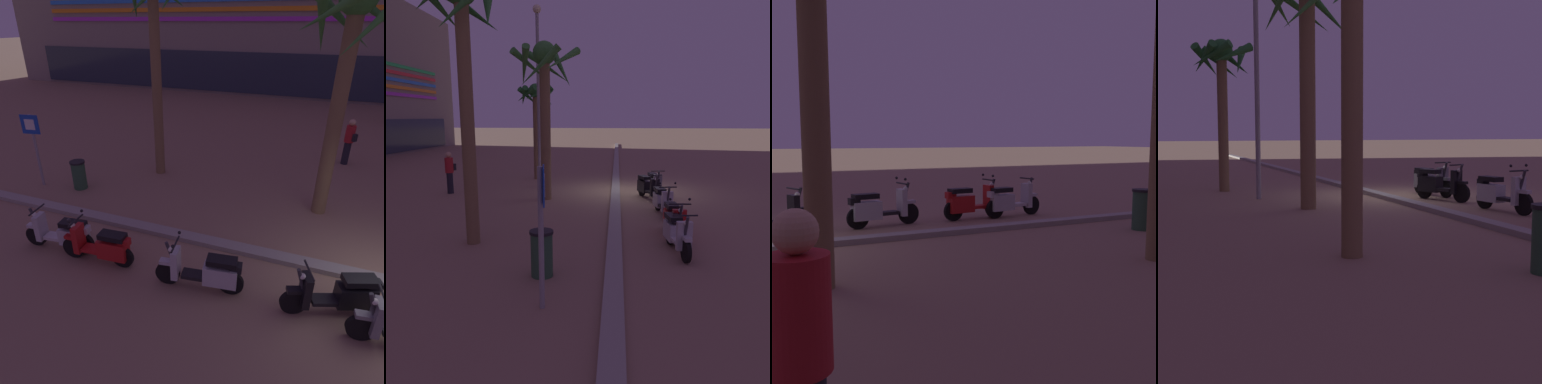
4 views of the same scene
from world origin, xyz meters
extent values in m
plane|color=#93755B|center=(0.00, 0.00, 0.00)|extent=(200.00, 200.00, 0.00)
cube|color=gray|center=(0.00, 0.55, 0.06)|extent=(60.00, 0.36, 0.12)
cylinder|color=black|center=(-8.36, -1.03, 0.26)|extent=(0.53, 0.17, 0.52)
cylinder|color=black|center=(-7.10, -0.85, 0.26)|extent=(0.53, 0.17, 0.52)
cube|color=silver|center=(-7.78, -0.95, 0.32)|extent=(0.63, 0.36, 0.08)
cube|color=silver|center=(-7.32, -0.88, 0.41)|extent=(0.72, 0.41, 0.42)
cube|color=black|center=(-7.30, -0.88, 0.75)|extent=(0.64, 0.38, 0.12)
cube|color=silver|center=(-8.18, -1.00, 0.55)|extent=(0.19, 0.36, 0.66)
cube|color=silver|center=(-8.36, -1.03, 0.55)|extent=(0.34, 0.20, 0.08)
cylinder|color=#333338|center=(-8.26, -1.02, 0.70)|extent=(0.29, 0.11, 0.69)
cylinder|color=black|center=(-8.18, -1.00, 1.02)|extent=(0.12, 0.56, 0.04)
sphere|color=white|center=(-8.28, -1.02, 0.88)|extent=(0.12, 0.12, 0.12)
cube|color=silver|center=(-7.02, -0.84, 0.65)|extent=(0.27, 0.23, 0.16)
cylinder|color=black|center=(-7.19, -1.09, 0.26)|extent=(0.53, 0.14, 0.52)
cylinder|color=black|center=(-5.94, -0.98, 0.26)|extent=(0.53, 0.14, 0.52)
cube|color=red|center=(-6.62, -1.04, 0.32)|extent=(0.62, 0.33, 0.08)
cube|color=red|center=(-6.16, -1.00, 0.43)|extent=(0.70, 0.38, 0.43)
cube|color=black|center=(-6.14, -1.00, 0.78)|extent=(0.62, 0.35, 0.12)
cube|color=red|center=(-7.01, -1.07, 0.55)|extent=(0.17, 0.35, 0.66)
cube|color=red|center=(-7.19, -1.09, 0.55)|extent=(0.33, 0.19, 0.08)
cylinder|color=#333338|center=(-7.09, -1.08, 0.70)|extent=(0.29, 0.09, 0.69)
cylinder|color=black|center=(-7.01, -1.07, 1.02)|extent=(0.09, 0.56, 0.04)
sphere|color=white|center=(-7.11, -1.08, 0.88)|extent=(0.12, 0.12, 0.12)
cube|color=red|center=(-5.86, -0.97, 0.68)|extent=(0.26, 0.22, 0.16)
sphere|color=black|center=(-6.97, -1.31, 1.14)|extent=(0.07, 0.07, 0.07)
sphere|color=black|center=(-7.01, -0.83, 1.14)|extent=(0.07, 0.07, 0.07)
cylinder|color=black|center=(-4.77, -1.10, 0.26)|extent=(0.53, 0.17, 0.52)
cylinder|color=black|center=(-3.46, -0.91, 0.26)|extent=(0.53, 0.17, 0.52)
cube|color=black|center=(-4.17, -1.01, 0.32)|extent=(0.63, 0.36, 0.08)
cube|color=silver|center=(-3.68, -0.94, 0.42)|extent=(0.72, 0.41, 0.43)
cube|color=black|center=(-3.66, -0.94, 0.76)|extent=(0.64, 0.38, 0.12)
cube|color=silver|center=(-4.59, -1.07, 0.55)|extent=(0.19, 0.36, 0.66)
cube|color=silver|center=(-4.77, -1.10, 0.55)|extent=(0.34, 0.20, 0.08)
cylinder|color=#333338|center=(-4.67, -1.08, 0.70)|extent=(0.29, 0.11, 0.69)
cylinder|color=black|center=(-4.59, -1.07, 1.02)|extent=(0.12, 0.56, 0.04)
sphere|color=white|center=(-4.69, -1.09, 0.88)|extent=(0.12, 0.12, 0.12)
cube|color=black|center=(-3.38, -0.90, 0.66)|extent=(0.27, 0.23, 0.16)
sphere|color=black|center=(-4.54, -1.31, 1.14)|extent=(0.07, 0.07, 0.07)
sphere|color=black|center=(-4.61, -0.83, 1.14)|extent=(0.07, 0.07, 0.07)
cylinder|color=black|center=(-2.22, -0.99, 0.26)|extent=(0.52, 0.28, 0.52)
cylinder|color=black|center=(-0.97, -0.52, 0.26)|extent=(0.52, 0.28, 0.52)
cube|color=black|center=(-1.65, -0.77, 0.32)|extent=(0.66, 0.47, 0.08)
cube|color=black|center=(-1.18, -0.59, 0.44)|extent=(0.75, 0.54, 0.44)
cube|color=black|center=(-1.16, -0.59, 0.79)|extent=(0.67, 0.49, 0.12)
cube|color=black|center=(-2.06, -0.92, 0.55)|extent=(0.25, 0.37, 0.66)
cube|color=black|center=(-2.22, -0.99, 0.55)|extent=(0.36, 0.26, 0.08)
cylinder|color=#333338|center=(-2.13, -0.95, 0.70)|extent=(0.29, 0.17, 0.69)
cylinder|color=black|center=(-2.06, -0.92, 1.02)|extent=(0.23, 0.54, 0.04)
sphere|color=white|center=(-2.15, -0.96, 0.88)|extent=(0.12, 0.12, 0.12)
cube|color=black|center=(-0.90, -0.49, 0.69)|extent=(0.30, 0.27, 0.16)
cylinder|color=black|center=(-1.07, -1.17, 0.26)|extent=(0.53, 0.17, 0.52)
cylinder|color=black|center=(0.23, -0.99, 0.26)|extent=(0.53, 0.17, 0.52)
cube|color=black|center=(-0.47, -1.09, 0.32)|extent=(0.63, 0.36, 0.08)
cube|color=slate|center=(0.01, -1.02, 0.41)|extent=(0.72, 0.41, 0.42)
cube|color=black|center=(0.03, -1.02, 0.75)|extent=(0.64, 0.38, 0.12)
cube|color=slate|center=(-0.89, -1.15, 0.55)|extent=(0.19, 0.36, 0.66)
cube|color=slate|center=(-1.07, -1.17, 0.55)|extent=(0.34, 0.20, 0.08)
cylinder|color=#333338|center=(-0.97, -1.16, 0.70)|extent=(0.29, 0.11, 0.69)
cylinder|color=black|center=(-0.89, -1.15, 1.02)|extent=(0.12, 0.56, 0.04)
sphere|color=white|center=(-0.99, -1.16, 0.88)|extent=(0.12, 0.12, 0.12)
cube|color=black|center=(0.30, -0.98, 0.65)|extent=(0.27, 0.23, 0.16)
cylinder|color=#939399|center=(-10.73, 1.73, 1.20)|extent=(0.09, 0.09, 2.40)
cube|color=#1947B7|center=(-10.72, 1.68, 2.10)|extent=(0.59, 0.13, 0.60)
cube|color=white|center=(-10.72, 1.66, 2.10)|extent=(0.33, 0.07, 0.33)
cylinder|color=olive|center=(-1.97, 3.24, 2.74)|extent=(0.39, 0.39, 5.48)
sphere|color=#3D8438|center=(-1.97, 3.24, 5.48)|extent=(0.86, 0.86, 0.86)
cone|color=#3D8438|center=(-1.18, 3.23, 5.03)|extent=(0.32, 1.74, 1.32)
cone|color=#3D8438|center=(-1.45, 3.89, 5.10)|extent=(1.58, 1.35, 1.19)
cone|color=#3D8438|center=(-2.21, 3.94, 4.97)|extent=(1.66, 0.79, 1.43)
cone|color=#3D8438|center=(-2.67, 3.29, 4.92)|extent=(0.38, 1.61, 1.51)
cone|color=#3D8438|center=(-2.45, 2.52, 5.17)|extent=(1.70, 1.25, 1.07)
cone|color=#3D8438|center=(-1.60, 2.65, 4.92)|extent=(1.49, 1.09, 1.51)
cylinder|color=olive|center=(-7.51, 4.13, 3.01)|extent=(0.33, 0.33, 6.02)
cone|color=#337A33|center=(-6.89, 4.10, 5.68)|extent=(0.36, 1.43, 1.12)
cone|color=#337A33|center=(-7.31, 4.76, 5.72)|extent=(1.48, 0.72, 1.04)
cone|color=#337A33|center=(-8.00, 3.90, 5.58)|extent=(0.81, 1.28, 1.28)
cone|color=#337A33|center=(-7.34, 3.57, 5.63)|extent=(1.38, 0.66, 1.20)
cylinder|color=olive|center=(3.02, 4.63, 2.23)|extent=(0.32, 0.32, 4.47)
sphere|color=#286B2D|center=(3.02, 4.63, 4.47)|extent=(0.71, 0.71, 0.71)
cone|color=#286B2D|center=(3.57, 4.61, 4.12)|extent=(0.33, 1.29, 1.12)
cone|color=#286B2D|center=(3.41, 5.06, 4.16)|extent=(1.17, 1.10, 1.05)
cone|color=#286B2D|center=(2.81, 5.19, 4.18)|extent=(1.36, 0.74, 1.00)
cone|color=#286B2D|center=(2.50, 5.00, 4.25)|extent=(1.04, 1.31, 0.87)
cone|color=#286B2D|center=(2.42, 4.38, 4.29)|extent=(0.80, 1.42, 0.82)
cone|color=#286B2D|center=(2.85, 4.08, 4.14)|extent=(1.33, 0.66, 1.08)
cone|color=#286B2D|center=(3.39, 4.18, 4.16)|extent=(1.20, 1.06, 1.05)
cylinder|color=black|center=(-1.23, 7.48, 0.44)|extent=(0.26, 0.26, 0.88)
cylinder|color=#B21E23|center=(-1.23, 7.48, 1.20)|extent=(0.34, 0.34, 0.63)
sphere|color=tan|center=(-1.23, 7.48, 1.63)|extent=(0.24, 0.24, 0.24)
cube|color=black|center=(-1.06, 7.34, 1.10)|extent=(0.19, 0.20, 0.28)
cylinder|color=#2D5638|center=(-9.41, 1.99, 0.45)|extent=(0.44, 0.44, 0.90)
cylinder|color=black|center=(-9.41, 1.99, 0.92)|extent=(0.48, 0.48, 0.06)
cylinder|color=#939399|center=(0.56, 4.00, 3.74)|extent=(0.14, 0.14, 7.47)
sphere|color=beige|center=(0.56, 4.00, 7.65)|extent=(0.36, 0.36, 0.36)
camera|label=1|loc=(-2.27, -6.10, 4.99)|focal=31.72mm
camera|label=2|loc=(-16.70, 0.54, 3.16)|focal=36.32mm
camera|label=3|loc=(-0.99, 9.98, 2.10)|focal=44.23mm
camera|label=4|loc=(-15.68, 7.16, 1.93)|focal=53.70mm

